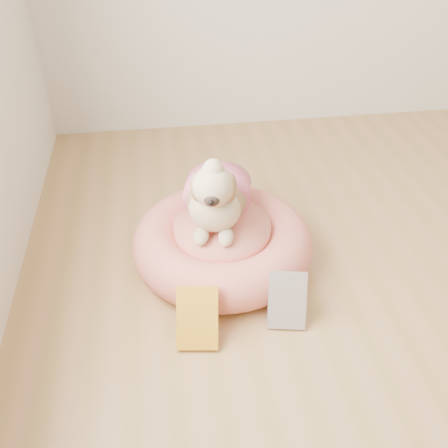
{
  "coord_description": "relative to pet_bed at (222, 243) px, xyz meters",
  "views": [
    {
      "loc": [
        -1.39,
        -0.7,
        1.4
      ],
      "look_at": [
        -1.15,
        0.86,
        0.23
      ],
      "focal_mm": 40.0,
      "sensor_mm": 36.0,
      "label": 1
    }
  ],
  "objects": [
    {
      "name": "pet_bed",
      "position": [
        0.0,
        0.0,
        0.0
      ],
      "size": [
        0.75,
        0.75,
        0.19
      ],
      "color": "#D35C52",
      "rests_on": "floor"
    },
    {
      "name": "dog",
      "position": [
        -0.02,
        0.04,
        0.28
      ],
      "size": [
        0.42,
        0.54,
        0.35
      ],
      "primitive_type": null,
      "rotation": [
        0.0,
        0.0,
        -0.21
      ],
      "color": "brown",
      "rests_on": "pet_bed"
    },
    {
      "name": "book_white",
      "position": [
        0.18,
        -0.37,
        0.01
      ],
      "size": [
        0.16,
        0.15,
        0.2
      ],
      "primitive_type": "cube",
      "rotation": [
        -0.5,
        0.0,
        -0.21
      ],
      "color": "white",
      "rests_on": "floor"
    },
    {
      "name": "book_yellow",
      "position": [
        -0.15,
        -0.41,
        0.01
      ],
      "size": [
        0.16,
        0.16,
        0.2
      ],
      "primitive_type": "cube",
      "rotation": [
        -0.58,
        0.0,
        -0.15
      ],
      "color": "yellow",
      "rests_on": "floor"
    }
  ]
}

